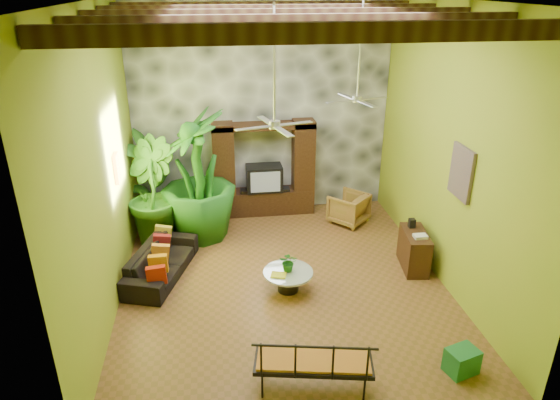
{
  "coord_description": "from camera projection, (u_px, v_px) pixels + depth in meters",
  "views": [
    {
      "loc": [
        -1.18,
        -7.98,
        5.3
      ],
      "look_at": [
        -0.03,
        0.2,
        1.63
      ],
      "focal_mm": 32.0,
      "sensor_mm": 36.0,
      "label": 1
    }
  ],
  "objects": [
    {
      "name": "wall_art_painting",
      "position": [
        461.0,
        173.0,
        8.43
      ],
      "size": [
        0.06,
        0.7,
        0.9
      ],
      "primitive_type": "cube",
      "color": "navy",
      "rests_on": "right_wall"
    },
    {
      "name": "ceiling_beams",
      "position": [
        284.0,
        16.0,
        7.59
      ],
      "size": [
        5.95,
        5.36,
        0.22
      ],
      "color": "#322210",
      "rests_on": "ceiling"
    },
    {
      "name": "stone_accent_wall",
      "position": [
        262.0,
        110.0,
        11.62
      ],
      "size": [
        5.98,
        0.1,
        4.98
      ],
      "primitive_type": "cube",
      "color": "#383A3F",
      "rests_on": "ground"
    },
    {
      "name": "wicker_armchair",
      "position": [
        349.0,
        208.0,
        11.73
      ],
      "size": [
        1.11,
        1.11,
        0.72
      ],
      "primitive_type": "imported",
      "rotation": [
        0.0,
        0.0,
        3.9
      ],
      "color": "olive",
      "rests_on": "ground"
    },
    {
      "name": "tall_plant_c",
      "position": [
        198.0,
        176.0,
        10.67
      ],
      "size": [
        1.85,
        1.85,
        2.87
      ],
      "primitive_type": "imported",
      "rotation": [
        0.0,
        0.0,
        4.88
      ],
      "color": "#1E6019",
      "rests_on": "ground"
    },
    {
      "name": "sofa",
      "position": [
        161.0,
        262.0,
        9.62
      ],
      "size": [
        1.4,
        2.19,
        0.6
      ],
      "primitive_type": "imported",
      "rotation": [
        0.0,
        0.0,
        1.25
      ],
      "color": "black",
      "rests_on": "ground"
    },
    {
      "name": "centerpiece_plant",
      "position": [
        289.0,
        262.0,
        9.08
      ],
      "size": [
        0.39,
        0.35,
        0.37
      ],
      "primitive_type": "imported",
      "rotation": [
        0.0,
        0.0,
        -0.23
      ],
      "color": "#1D6119",
      "rests_on": "coffee_table"
    },
    {
      "name": "coffee_table",
      "position": [
        288.0,
        278.0,
        9.17
      ],
      "size": [
        0.92,
        0.92,
        0.4
      ],
      "rotation": [
        0.0,
        0.0,
        0.09
      ],
      "color": "black",
      "rests_on": "ground"
    },
    {
      "name": "ground",
      "position": [
        283.0,
        282.0,
        9.53
      ],
      "size": [
        7.0,
        7.0,
        0.0
      ],
      "primitive_type": "plane",
      "color": "brown",
      "rests_on": "ground"
    },
    {
      "name": "right_wall",
      "position": [
        449.0,
        150.0,
        8.89
      ],
      "size": [
        0.02,
        7.0,
        5.0
      ],
      "primitive_type": "cube",
      "color": "#8CA725",
      "rests_on": "ground"
    },
    {
      "name": "green_bin",
      "position": [
        462.0,
        361.0,
        7.28
      ],
      "size": [
        0.52,
        0.45,
        0.39
      ],
      "primitive_type": "cube",
      "rotation": [
        0.0,
        0.0,
        0.29
      ],
      "color": "#228023",
      "rests_on": "ground"
    },
    {
      "name": "left_wall",
      "position": [
        102.0,
        166.0,
        8.13
      ],
      "size": [
        0.02,
        7.0,
        5.0
      ],
      "primitive_type": "cube",
      "color": "#8CA725",
      "rests_on": "ground"
    },
    {
      "name": "entertainment_center",
      "position": [
        264.0,
        176.0,
        11.97
      ],
      "size": [
        2.4,
        0.55,
        2.3
      ],
      "color": "black",
      "rests_on": "ground"
    },
    {
      "name": "ceiling_fan_front",
      "position": [
        275.0,
        112.0,
        7.76
      ],
      "size": [
        1.28,
        1.28,
        1.86
      ],
      "color": "silver",
      "rests_on": "ceiling"
    },
    {
      "name": "ceiling_fan_back",
      "position": [
        358.0,
        88.0,
        9.44
      ],
      "size": [
        1.28,
        1.28,
        1.86
      ],
      "color": "silver",
      "rests_on": "ceiling"
    },
    {
      "name": "wall_art_mask",
      "position": [
        117.0,
        168.0,
        9.2
      ],
      "size": [
        0.06,
        0.32,
        0.55
      ],
      "primitive_type": "cube",
      "color": "yellow",
      "rests_on": "left_wall"
    },
    {
      "name": "iron_bench",
      "position": [
        315.0,
        362.0,
        6.78
      ],
      "size": [
        1.71,
        0.89,
        0.57
      ],
      "rotation": [
        0.0,
        0.0,
        -0.19
      ],
      "color": "black",
      "rests_on": "ground"
    },
    {
      "name": "side_console",
      "position": [
        414.0,
        250.0,
        9.87
      ],
      "size": [
        0.56,
        1.01,
        0.77
      ],
      "primitive_type": "cube",
      "rotation": [
        0.0,
        0.0,
        -0.14
      ],
      "color": "#351C11",
      "rests_on": "ground"
    },
    {
      "name": "yellow_tray",
      "position": [
        279.0,
        275.0,
        8.98
      ],
      "size": [
        0.31,
        0.26,
        0.03
      ],
      "primitive_type": "cube",
      "rotation": [
        0.0,
        0.0,
        -0.29
      ],
      "color": "#CED417",
      "rests_on": "coffee_table"
    },
    {
      "name": "tall_plant_b",
      "position": [
        150.0,
        193.0,
        10.55
      ],
      "size": [
        1.46,
        1.58,
        2.31
      ],
      "primitive_type": "imported",
      "rotation": [
        0.0,
        0.0,
        2.0
      ],
      "color": "#296119",
      "rests_on": "ground"
    },
    {
      "name": "back_wall",
      "position": [
        262.0,
        109.0,
        11.68
      ],
      "size": [
        6.0,
        0.02,
        5.0
      ],
      "primitive_type": "cube",
      "color": "#8CA725",
      "rests_on": "ground"
    },
    {
      "name": "ceiling",
      "position": [
        284.0,
        0.0,
        7.5
      ],
      "size": [
        6.0,
        7.0,
        0.02
      ],
      "primitive_type": "cube",
      "color": "silver",
      "rests_on": "back_wall"
    },
    {
      "name": "tall_plant_a",
      "position": [
        150.0,
        180.0,
        11.26
      ],
      "size": [
        1.41,
        1.44,
        2.28
      ],
      "primitive_type": "imported",
      "rotation": [
        0.0,
        0.0,
        0.84
      ],
      "color": "#235817",
      "rests_on": "ground"
    }
  ]
}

